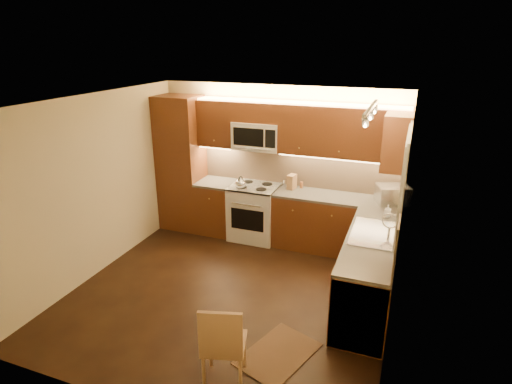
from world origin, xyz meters
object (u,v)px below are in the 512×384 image
at_px(kettle, 240,182).
at_px(knife_block, 292,182).
at_px(toaster_oven, 393,195).
at_px(stove, 255,212).
at_px(soap_bottle, 388,211).
at_px(sink, 374,228).
at_px(microwave, 257,136).
at_px(dining_chair, 224,341).

relative_size(kettle, knife_block, 0.86).
bearing_deg(kettle, toaster_oven, 13.52).
relative_size(stove, soap_bottle, 5.38).
height_order(sink, soap_bottle, soap_bottle).
xyz_separation_m(microwave, kettle, (-0.17, -0.32, -0.70)).
bearing_deg(toaster_oven, soap_bottle, -114.66).
xyz_separation_m(microwave, knife_block, (0.59, -0.00, -0.70)).
bearing_deg(knife_block, soap_bottle, -13.53).
xyz_separation_m(stove, soap_bottle, (2.12, -0.52, 0.53)).
bearing_deg(stove, kettle, -132.46).
bearing_deg(dining_chair, microwave, 89.07).
bearing_deg(soap_bottle, kettle, 177.46).
relative_size(microwave, kettle, 3.79).
relative_size(sink, kettle, 4.29).
distance_m(soap_bottle, dining_chair, 2.91).
bearing_deg(microwave, sink, -32.21).
relative_size(soap_bottle, dining_chair, 0.19).
relative_size(toaster_oven, soap_bottle, 2.59).
bearing_deg(stove, toaster_oven, 0.97).
height_order(stove, soap_bottle, soap_bottle).
bearing_deg(soap_bottle, sink, -95.24).
relative_size(knife_block, dining_chair, 0.26).
relative_size(sink, toaster_oven, 1.94).
height_order(toaster_oven, soap_bottle, toaster_oven).
bearing_deg(dining_chair, soap_bottle, 48.09).
bearing_deg(dining_chair, kettle, 93.65).
distance_m(stove, knife_block, 0.82).
bearing_deg(microwave, toaster_oven, -2.64).
bearing_deg(toaster_oven, dining_chair, -134.56).
distance_m(stove, toaster_oven, 2.22).
bearing_deg(kettle, soap_bottle, -0.24).
bearing_deg(kettle, sink, -15.38).
bearing_deg(stove, soap_bottle, -13.75).
distance_m(stove, sink, 2.35).
bearing_deg(soap_bottle, dining_chair, -110.20).
xyz_separation_m(stove, dining_chair, (0.87, -3.09, -0.01)).
relative_size(stove, sink, 1.07).
xyz_separation_m(sink, kettle, (-2.17, 0.94, 0.05)).
relative_size(kettle, dining_chair, 0.22).
height_order(kettle, soap_bottle, kettle).
xyz_separation_m(kettle, toaster_oven, (2.31, 0.22, 0.01)).
height_order(sink, kettle, kettle).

